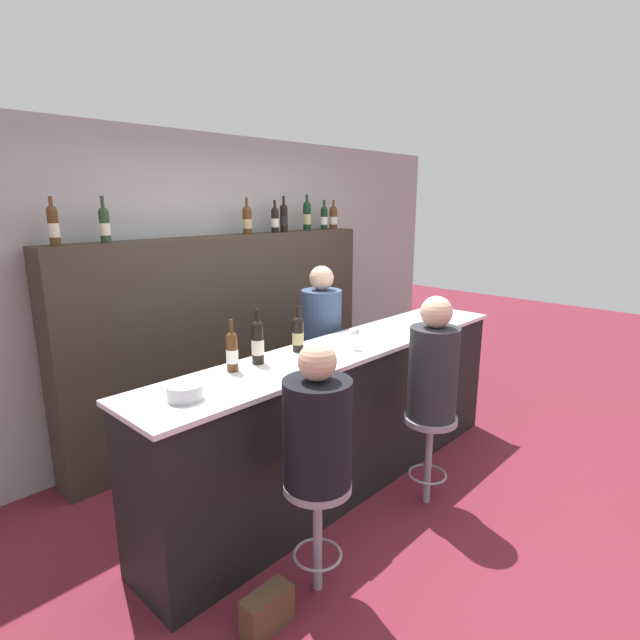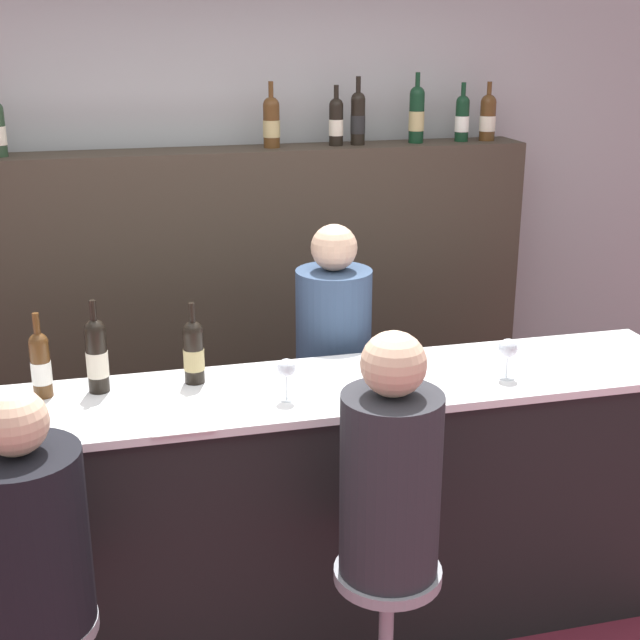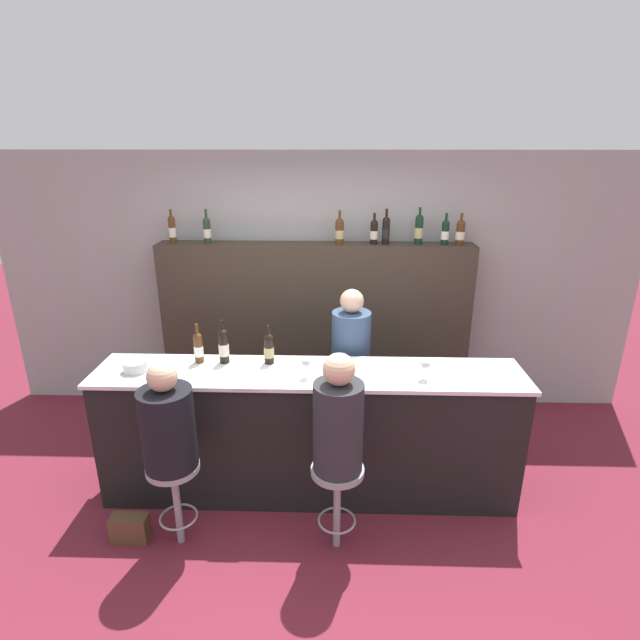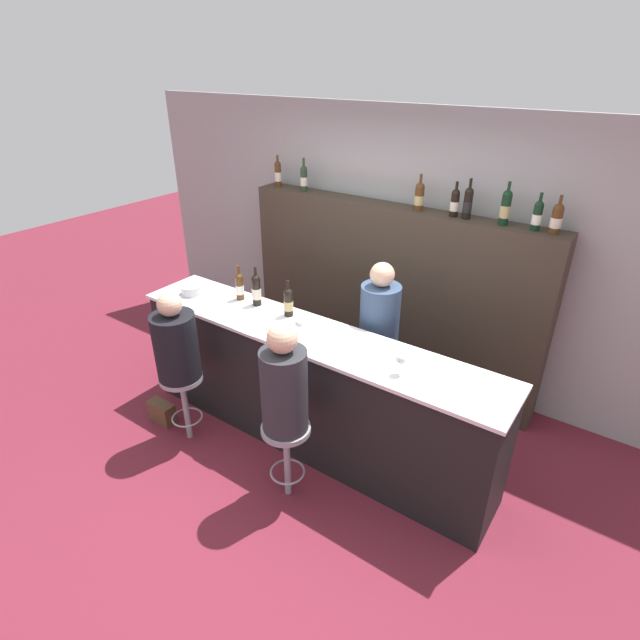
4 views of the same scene
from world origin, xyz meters
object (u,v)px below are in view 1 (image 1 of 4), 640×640
wine_bottle_backbar_4 (284,218)px  wine_glass_1 (422,313)px  wine_bottle_counter_0 (232,351)px  bar_stool_right (429,436)px  wine_bottle_backbar_1 (105,225)px  guest_seated_right (433,366)px  metal_bowl (185,392)px  wine_bottle_backbar_5 (307,216)px  bartender (321,366)px  wine_glass_0 (355,333)px  bar_stool_left (317,507)px  wine_bottle_counter_2 (298,334)px  wine_bottle_backbar_7 (333,217)px  wine_bottle_backbar_2 (247,220)px  guest_seated_left (317,426)px  wine_bottle_backbar_3 (275,219)px  handbag (267,611)px  wine_bottle_counter_1 (258,341)px  wine_bottle_backbar_0 (53,225)px  wine_bottle_backbar_6 (324,218)px

wine_bottle_backbar_4 → wine_glass_1: bearing=-82.9°
wine_bottle_counter_0 → bar_stool_right: 1.46m
wine_bottle_backbar_1 → guest_seated_right: 2.43m
metal_bowl → wine_bottle_backbar_5: bearing=30.9°
wine_bottle_backbar_4 → bartender: 1.46m
wine_glass_0 → bar_stool_left: 1.20m
wine_bottle_counter_2 → wine_bottle_backbar_5: (1.27, 1.17, 0.72)m
bar_stool_left → metal_bowl: bearing=126.2°
wine_glass_1 → bartender: 0.93m
wine_bottle_backbar_1 → bar_stool_left: 2.35m
wine_bottle_counter_0 → wine_bottle_backbar_7: bearing=28.1°
wine_bottle_backbar_2 → guest_seated_left: bearing=-120.3°
bar_stool_left → guest_seated_left: 0.46m
wine_bottle_counter_0 → wine_bottle_backbar_3: bearing=39.9°
wine_glass_1 → wine_bottle_backbar_5: bearing=84.8°
wine_bottle_backbar_3 → handbag: wine_bottle_backbar_3 is taller
wine_glass_1 → guest_seated_right: guest_seated_right is taller
wine_glass_1 → bartender: bartender is taller
wine_bottle_backbar_4 → wine_glass_0: size_ratio=2.12×
wine_bottle_counter_1 → wine_bottle_backbar_1: bearing=107.2°
wine_glass_1 → wine_bottle_counter_1: bearing=170.7°
guest_seated_left → bartender: bearing=42.4°
wine_bottle_backbar_3 → wine_bottle_counter_2: bearing=-126.2°
wine_bottle_counter_2 → metal_bowl: 0.99m
wine_bottle_counter_2 → wine_bottle_backbar_0: bearing=131.6°
bar_stool_right → handbag: size_ratio=2.46×
wine_bottle_counter_2 → wine_bottle_backbar_6: bearing=37.7°
wine_bottle_counter_0 → handbag: 1.36m
wine_bottle_backbar_1 → wine_bottle_backbar_6: bearing=0.0°
bar_stool_right → handbag: (-1.46, 0.00, -0.40)m
metal_bowl → bar_stool_left: 0.91m
wine_bottle_counter_2 → wine_bottle_backbar_1: bearing=121.2°
wine_bottle_backbar_5 → wine_bottle_backbar_7: (0.38, 0.00, -0.02)m
wine_bottle_counter_0 → wine_bottle_backbar_7: wine_bottle_backbar_7 is taller
wine_glass_1 → bar_stool_left: (-1.72, -0.48, -0.68)m
wine_bottle_backbar_7 → bartender: 1.74m
wine_bottle_backbar_4 → wine_bottle_backbar_6: bearing=0.0°
wine_bottle_backbar_0 → wine_bottle_backbar_1: wine_bottle_backbar_1 is taller
wine_bottle_backbar_6 → wine_glass_0: wine_bottle_backbar_6 is taller
wine_glass_1 → handbag: wine_glass_1 is taller
wine_bottle_backbar_4 → bar_stool_right: wine_bottle_backbar_4 is taller
wine_bottle_counter_0 → handbag: wine_bottle_counter_0 is taller
wine_bottle_backbar_7 → handbag: (-2.59, -1.89, -1.78)m
metal_bowl → guest_seated_right: (1.50, -0.55, -0.11)m
wine_bottle_backbar_1 → guest_seated_left: wine_bottle_backbar_1 is taller
guest_seated_left → bartender: (1.21, 1.11, -0.24)m
wine_bottle_backbar_5 → wine_bottle_backbar_7: size_ratio=1.17×
wine_glass_0 → guest_seated_right: (0.23, -0.48, -0.18)m
wine_bottle_backbar_7 → wine_glass_0: 2.09m
wine_bottle_counter_1 → bar_stool_left: wine_bottle_counter_1 is taller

